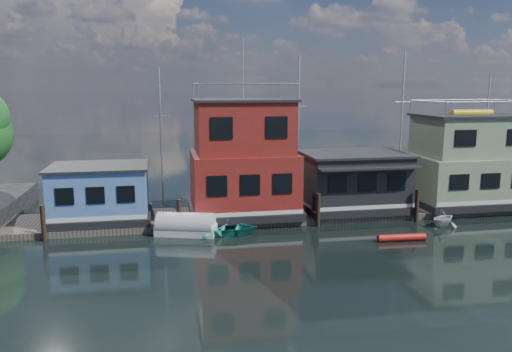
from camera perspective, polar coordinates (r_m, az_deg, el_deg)
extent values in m
plane|color=black|center=(26.94, 21.42, -10.28)|extent=(160.00, 160.00, 0.00)
cube|color=#595147|center=(37.10, 11.67, -3.87)|extent=(48.00, 5.00, 0.40)
cube|color=black|center=(34.58, -17.22, -4.40)|extent=(6.40, 4.90, 0.50)
cube|color=#5180C6|center=(34.19, -17.38, -1.56)|extent=(6.00, 4.50, 3.00)
cube|color=black|center=(33.91, -17.52, 1.06)|extent=(6.30, 4.80, 0.16)
cube|color=black|center=(34.73, -1.44, -3.87)|extent=(7.40, 5.90, 0.50)
cube|color=maroon|center=(34.27, -1.45, -0.42)|extent=(7.00, 5.50, 3.74)
cube|color=maroon|center=(33.79, -1.48, 5.59)|extent=(6.30, 4.95, 3.46)
cube|color=black|center=(33.69, -1.49, 8.65)|extent=(6.65, 5.23, 0.16)
cylinder|color=silver|center=(33.69, -1.51, 12.19)|extent=(0.08, 0.08, 4.00)
cube|color=black|center=(36.81, 10.98, -3.24)|extent=(7.40, 5.40, 0.50)
cube|color=black|center=(36.41, 11.08, -0.25)|extent=(7.00, 5.00, 3.40)
cube|color=black|center=(36.13, 11.18, 2.52)|extent=(7.30, 5.30, 0.16)
cube|color=black|center=(33.66, 12.89, 0.88)|extent=(7.00, 1.20, 0.12)
cube|color=black|center=(40.93, 22.80, -2.50)|extent=(8.40, 5.90, 0.50)
cube|color=gray|center=(40.60, 22.97, -0.01)|extent=(8.00, 5.50, 3.12)
cube|color=gray|center=(40.21, 23.27, 4.20)|extent=(7.20, 4.95, 2.88)
cube|color=black|center=(40.10, 23.43, 6.36)|extent=(7.60, 5.23, 0.16)
cylinder|color=gold|center=(40.09, 23.44, 6.60)|extent=(3.20, 0.56, 0.56)
cylinder|color=#2D2116|center=(32.31, -23.13, -4.97)|extent=(0.28, 0.28, 2.20)
cylinder|color=#2D2116|center=(31.51, -8.75, -4.62)|extent=(0.28, 0.28, 2.20)
cylinder|color=#2D2116|center=(32.99, 7.10, -3.90)|extent=(0.28, 0.28, 2.20)
cylinder|color=#2D2116|center=(35.70, 17.89, -3.23)|extent=(0.28, 0.28, 2.20)
cylinder|color=silver|center=(39.45, -10.80, 4.45)|extent=(0.16, 0.16, 10.50)
cylinder|color=silver|center=(39.32, -10.88, 6.73)|extent=(1.40, 0.06, 0.06)
cylinder|color=silver|center=(40.86, 4.85, 5.49)|extent=(0.16, 0.16, 11.50)
cylinder|color=silver|center=(40.75, 4.89, 7.91)|extent=(1.40, 0.06, 0.06)
cylinder|color=silver|center=(44.08, 16.27, 5.79)|extent=(0.16, 0.16, 12.00)
cylinder|color=silver|center=(43.99, 16.39, 8.13)|extent=(1.40, 0.06, 0.06)
cylinder|color=silver|center=(48.28, 24.75, 4.43)|extent=(0.16, 0.16, 10.00)
cylinder|color=silver|center=(48.18, 24.89, 6.20)|extent=(1.40, 0.06, 0.06)
cylinder|color=red|center=(31.20, 16.31, -6.76)|extent=(2.96, 0.58, 0.43)
imported|color=silver|center=(35.24, 20.60, -4.48)|extent=(2.69, 2.55, 1.12)
cube|color=silver|center=(31.44, -8.01, -6.13)|extent=(3.96, 2.43, 0.62)
cylinder|color=silver|center=(31.34, -8.03, -5.51)|extent=(3.82, 2.46, 1.50)
imported|color=teal|center=(31.26, -3.36, -5.95)|extent=(4.45, 3.61, 0.81)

